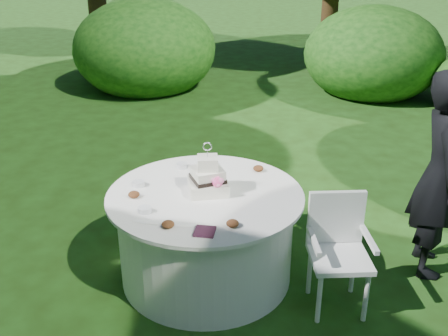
{
  "coord_description": "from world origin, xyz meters",
  "views": [
    {
      "loc": [
        0.71,
        -3.61,
        2.64
      ],
      "look_at": [
        0.15,
        0.0,
        1.0
      ],
      "focal_mm": 42.0,
      "sensor_mm": 36.0,
      "label": 1
    }
  ],
  "objects": [
    {
      "name": "guest",
      "position": [
        1.84,
        0.42,
        0.86
      ],
      "size": [
        0.42,
        0.63,
        1.73
      ],
      "primitive_type": "imported",
      "rotation": [
        0.0,
        0.0,
        1.57
      ],
      "color": "black",
      "rests_on": "ground"
    },
    {
      "name": "chair",
      "position": [
        1.04,
        -0.17,
        0.52
      ],
      "size": [
        0.51,
        0.51,
        0.89
      ],
      "color": "white",
      "rests_on": "ground"
    },
    {
      "name": "napkins",
      "position": [
        0.11,
        -0.58,
        0.78
      ],
      "size": [
        0.14,
        0.14,
        0.02
      ],
      "primitive_type": "cube",
      "color": "#421C31",
      "rests_on": "table"
    },
    {
      "name": "table",
      "position": [
        0.0,
        0.0,
        0.39
      ],
      "size": [
        1.56,
        1.56,
        0.77
      ],
      "color": "white",
      "rests_on": "ground"
    },
    {
      "name": "petal_cups",
      "position": [
        -0.01,
        -0.17,
        0.79
      ],
      "size": [
        1.0,
        1.13,
        0.05
      ],
      "color": "#562D16",
      "rests_on": "table"
    },
    {
      "name": "votives",
      "position": [
        -0.41,
        0.05,
        0.79
      ],
      "size": [
        0.36,
        0.92,
        0.04
      ],
      "color": "silver",
      "rests_on": "table"
    },
    {
      "name": "cake",
      "position": [
        0.02,
        0.03,
        0.88
      ],
      "size": [
        0.37,
        0.37,
        0.42
      ],
      "color": "white",
      "rests_on": "table"
    },
    {
      "name": "feather_plume",
      "position": [
        -0.19,
        -0.51,
        0.78
      ],
      "size": [
        0.48,
        0.07,
        0.01
      ],
      "primitive_type": "ellipsoid",
      "color": "white",
      "rests_on": "table"
    },
    {
      "name": "ground",
      "position": [
        0.0,
        0.0,
        0.0
      ],
      "size": [
        80.0,
        80.0,
        0.0
      ],
      "primitive_type": "plane",
      "color": "#1C340E",
      "rests_on": "ground"
    }
  ]
}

